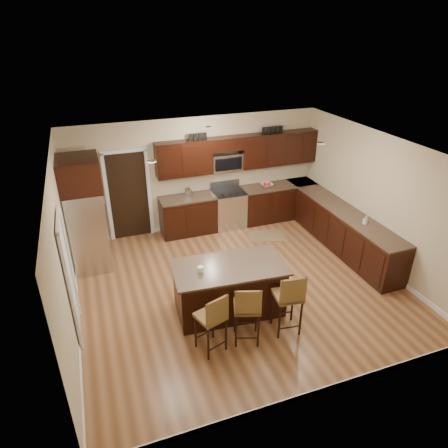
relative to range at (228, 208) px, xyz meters
name	(u,v)px	position (x,y,z in m)	size (l,w,h in m)	color
floor	(239,285)	(-0.68, -2.45, -0.47)	(6.00, 6.00, 0.00)	#8E5D38
ceiling	(242,150)	(-0.68, -2.45, 2.23)	(6.00, 6.00, 0.00)	silver
wall_back	(197,174)	(-0.68, 0.30, 0.88)	(6.00, 6.00, 0.00)	#C8B791
wall_left	(64,253)	(-3.68, -2.45, 0.88)	(5.50, 5.50, 0.00)	#C8B791
wall_right	(378,201)	(2.32, -2.45, 0.88)	(5.50, 5.50, 0.00)	#C8B791
base_cabinets	(292,218)	(1.22, -1.01, -0.01)	(4.02, 3.96, 0.92)	black
upper_cabinets	(241,152)	(0.36, 0.13, 1.37)	(4.00, 0.33, 0.80)	black
range	(228,208)	(0.00, 0.00, 0.00)	(0.76, 0.64, 1.11)	silver
microwave	(226,162)	(0.00, 0.15, 1.15)	(0.76, 0.31, 0.40)	silver
doorway	(129,196)	(-2.33, 0.28, 0.56)	(0.85, 0.03, 2.06)	black
pantry_door	(69,280)	(-3.66, -2.75, 0.55)	(0.03, 0.80, 2.04)	white
letter_decor	(236,133)	(0.22, 0.13, 1.82)	(2.20, 0.03, 0.15)	black
island	(229,290)	(-1.13, -3.08, -0.04)	(1.98, 1.15, 0.92)	black
stool_left	(213,317)	(-1.70, -3.92, 0.19)	(0.50, 0.50, 1.05)	brown
stool_mid	(247,308)	(-1.15, -3.92, 0.20)	(0.51, 0.51, 1.08)	brown
stool_right	(289,297)	(-0.43, -3.93, 0.23)	(0.47, 0.47, 1.13)	brown
refrigerator	(85,213)	(-3.30, -0.75, 0.74)	(0.79, 0.92, 2.35)	silver
floor_mat	(267,236)	(0.69, -0.83, -0.47)	(0.89, 0.60, 0.01)	olive
fruit_bowl	(267,185)	(1.02, 0.00, 0.48)	(0.29, 0.29, 0.07)	silver
soap_bottle	(366,220)	(2.02, -2.54, 0.53)	(0.08, 0.08, 0.17)	#B2B2B2
canister_tall	(188,193)	(-1.01, 0.00, 0.56)	(0.12, 0.12, 0.23)	silver
canister_short	(190,194)	(-0.97, 0.00, 0.54)	(0.11, 0.11, 0.17)	silver
island_jar	(201,269)	(-1.63, -3.08, 0.50)	(0.10, 0.10, 0.10)	white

